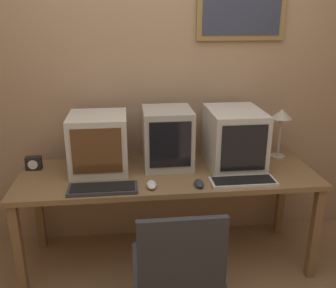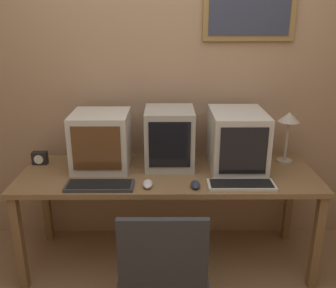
{
  "view_description": "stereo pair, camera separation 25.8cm",
  "coord_description": "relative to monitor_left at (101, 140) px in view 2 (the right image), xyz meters",
  "views": [
    {
      "loc": [
        -0.27,
        -1.45,
        1.8
      ],
      "look_at": [
        0.0,
        0.97,
        0.95
      ],
      "focal_mm": 40.0,
      "sensor_mm": 36.0,
      "label": 1
    },
    {
      "loc": [
        -0.01,
        -1.47,
        1.8
      ],
      "look_at": [
        0.0,
        0.97,
        0.95
      ],
      "focal_mm": 40.0,
      "sensor_mm": 36.0,
      "label": 2
    }
  ],
  "objects": [
    {
      "name": "monitor_right",
      "position": [
        0.97,
        -0.03,
        0.01
      ],
      "size": [
        0.38,
        0.49,
        0.42
      ],
      "color": "beige",
      "rests_on": "desk"
    },
    {
      "name": "keyboard_main",
      "position": [
        0.04,
        -0.35,
        -0.19
      ],
      "size": [
        0.44,
        0.17,
        0.03
      ],
      "color": "#333338",
      "rests_on": "desk"
    },
    {
      "name": "office_chair",
      "position": [
        0.45,
        -0.84,
        -0.56
      ],
      "size": [
        0.51,
        0.51,
        0.89
      ],
      "color": "black",
      "rests_on": "ground_plane"
    },
    {
      "name": "desk_clock",
      "position": [
        -0.47,
        0.05,
        -0.16
      ],
      "size": [
        0.11,
        0.07,
        0.09
      ],
      "color": "black",
      "rests_on": "desk"
    },
    {
      "name": "desk",
      "position": [
        0.48,
        -0.11,
        -0.27
      ],
      "size": [
        2.09,
        0.69,
        0.74
      ],
      "color": "olive",
      "rests_on": "ground_plane"
    },
    {
      "name": "wall_back",
      "position": [
        0.49,
        0.32,
        0.37
      ],
      "size": [
        8.0,
        0.08,
        2.6
      ],
      "color": "tan",
      "rests_on": "ground_plane"
    },
    {
      "name": "mouse_near_keyboard",
      "position": [
        0.35,
        -0.34,
        -0.18
      ],
      "size": [
        0.06,
        0.12,
        0.04
      ],
      "color": "silver",
      "rests_on": "desk"
    },
    {
      "name": "desk_lamp",
      "position": [
        1.37,
        0.09,
        0.1
      ],
      "size": [
        0.16,
        0.16,
        0.39
      ],
      "color": "#B2A899",
      "rests_on": "desk"
    },
    {
      "name": "monitor_left",
      "position": [
        0.0,
        0.0,
        0.0
      ],
      "size": [
        0.4,
        0.4,
        0.4
      ],
      "color": "beige",
      "rests_on": "desk"
    },
    {
      "name": "keyboard_side",
      "position": [
        0.95,
        -0.35,
        -0.19
      ],
      "size": [
        0.44,
        0.16,
        0.03
      ],
      "color": "beige",
      "rests_on": "desk"
    },
    {
      "name": "monitor_center",
      "position": [
        0.49,
        0.03,
        0.01
      ],
      "size": [
        0.35,
        0.37,
        0.43
      ],
      "color": "#B7B2A8",
      "rests_on": "desk"
    },
    {
      "name": "mouse_far_corner",
      "position": [
        0.66,
        -0.36,
        -0.18
      ],
      "size": [
        0.06,
        0.12,
        0.04
      ],
      "color": "#282D3D",
      "rests_on": "desk"
    }
  ]
}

